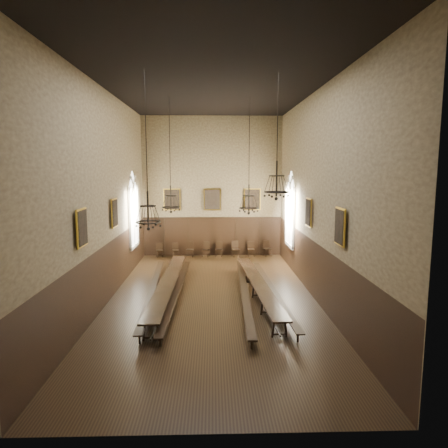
{
  "coord_description": "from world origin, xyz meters",
  "views": [
    {
      "loc": [
        0.02,
        -16.88,
        5.66
      ],
      "look_at": [
        0.55,
        1.5,
        3.11
      ],
      "focal_mm": 32.0,
      "sensor_mm": 36.0,
      "label": 1
    }
  ],
  "objects_px": {
    "bench_left_outer": "(153,291)",
    "chair_6": "(251,252)",
    "table_left": "(168,289)",
    "bench_left_inner": "(177,292)",
    "chair_3": "(206,252)",
    "chair_1": "(176,253)",
    "chandelier_back_left": "(171,200)",
    "bench_right_outer": "(272,292)",
    "chair_4": "(219,252)",
    "chair_7": "(267,251)",
    "chandelier_front_right": "(276,184)",
    "bench_right_inner": "(244,293)",
    "chair_2": "(190,252)",
    "chair_5": "(236,252)",
    "chandelier_front_left": "(148,213)",
    "table_right": "(258,290)",
    "chandelier_back_right": "(249,201)",
    "chair_0": "(160,253)"
  },
  "relations": [
    {
      "from": "chair_6",
      "to": "chandelier_front_left",
      "type": "bearing_deg",
      "value": -115.65
    },
    {
      "from": "chair_2",
      "to": "chandelier_back_right",
      "type": "height_order",
      "value": "chandelier_back_right"
    },
    {
      "from": "bench_right_inner",
      "to": "chandelier_front_left",
      "type": "bearing_deg",
      "value": -142.98
    },
    {
      "from": "chair_2",
      "to": "chair_4",
      "type": "xyz_separation_m",
      "value": [
        1.89,
        0.07,
        -0.01
      ]
    },
    {
      "from": "table_left",
      "to": "chair_6",
      "type": "bearing_deg",
      "value": 61.76
    },
    {
      "from": "chandelier_back_right",
      "to": "bench_left_inner",
      "type": "bearing_deg",
      "value": -146.91
    },
    {
      "from": "chair_0",
      "to": "bench_left_outer",
      "type": "bearing_deg",
      "value": -99.22
    },
    {
      "from": "chandelier_front_right",
      "to": "chair_4",
      "type": "bearing_deg",
      "value": 99.63
    },
    {
      "from": "chair_3",
      "to": "chair_7",
      "type": "height_order",
      "value": "chair_7"
    },
    {
      "from": "chandelier_back_left",
      "to": "chandelier_front_left",
      "type": "bearing_deg",
      "value": -93.38
    },
    {
      "from": "chandelier_front_left",
      "to": "chandelier_front_right",
      "type": "bearing_deg",
      "value": 3.34
    },
    {
      "from": "bench_right_outer",
      "to": "chair_4",
      "type": "xyz_separation_m",
      "value": [
        -2.21,
        8.59,
        0.02
      ]
    },
    {
      "from": "chair_1",
      "to": "bench_left_inner",
      "type": "bearing_deg",
      "value": -97.88
    },
    {
      "from": "bench_right_inner",
      "to": "chair_2",
      "type": "relative_size",
      "value": 10.53
    },
    {
      "from": "table_right",
      "to": "chair_2",
      "type": "xyz_separation_m",
      "value": [
        -3.47,
        8.38,
        -0.06
      ]
    },
    {
      "from": "bench_right_outer",
      "to": "chair_1",
      "type": "distance_m",
      "value": 9.95
    },
    {
      "from": "chair_6",
      "to": "chandelier_front_left",
      "type": "height_order",
      "value": "chandelier_front_left"
    },
    {
      "from": "table_left",
      "to": "bench_left_outer",
      "type": "distance_m",
      "value": 0.7
    },
    {
      "from": "chair_6",
      "to": "chandelier_front_left",
      "type": "xyz_separation_m",
      "value": [
        -4.78,
        -11.42,
        3.84
      ]
    },
    {
      "from": "bench_right_inner",
      "to": "chandelier_front_left",
      "type": "relative_size",
      "value": 1.97
    },
    {
      "from": "table_left",
      "to": "chair_6",
      "type": "distance_m",
      "value": 9.44
    },
    {
      "from": "chair_1",
      "to": "chandelier_back_left",
      "type": "xyz_separation_m",
      "value": [
        0.41,
        -6.5,
        3.94
      ]
    },
    {
      "from": "table_left",
      "to": "bench_right_inner",
      "type": "distance_m",
      "value": 3.35
    },
    {
      "from": "chandelier_back_left",
      "to": "bench_right_outer",
      "type": "bearing_deg",
      "value": -24.42
    },
    {
      "from": "chair_7",
      "to": "table_right",
      "type": "bearing_deg",
      "value": -120.27
    },
    {
      "from": "bench_right_inner",
      "to": "chandelier_back_right",
      "type": "bearing_deg",
      "value": 80.63
    },
    {
      "from": "chair_0",
      "to": "chandelier_back_right",
      "type": "bearing_deg",
      "value": -65.12
    },
    {
      "from": "chandelier_front_right",
      "to": "chandelier_back_left",
      "type": "bearing_deg",
      "value": 132.64
    },
    {
      "from": "chair_1",
      "to": "chair_7",
      "type": "xyz_separation_m",
      "value": [
        5.97,
        0.02,
        0.04
      ]
    },
    {
      "from": "table_right",
      "to": "chandelier_front_right",
      "type": "bearing_deg",
      "value": -83.47
    },
    {
      "from": "chair_4",
      "to": "chair_7",
      "type": "distance_m",
      "value": 3.16
    },
    {
      "from": "chair_3",
      "to": "chandelier_back_left",
      "type": "xyz_separation_m",
      "value": [
        -1.54,
        -6.45,
        3.92
      ]
    },
    {
      "from": "bench_left_inner",
      "to": "chair_5",
      "type": "bearing_deg",
      "value": 70.02
    },
    {
      "from": "chair_4",
      "to": "chair_6",
      "type": "xyz_separation_m",
      "value": [
        2.09,
        -0.01,
        -0.0
      ]
    },
    {
      "from": "bench_right_inner",
      "to": "chair_4",
      "type": "relative_size",
      "value": 10.84
    },
    {
      "from": "bench_left_outer",
      "to": "chair_6",
      "type": "distance_m",
      "value": 9.8
    },
    {
      "from": "chair_6",
      "to": "chandelier_front_right",
      "type": "distance_m",
      "value": 12.15
    },
    {
      "from": "bench_right_outer",
      "to": "chandelier_back_right",
      "type": "relative_size",
      "value": 1.81
    },
    {
      "from": "table_right",
      "to": "chair_7",
      "type": "height_order",
      "value": "chair_7"
    },
    {
      "from": "chair_7",
      "to": "chair_3",
      "type": "bearing_deg",
      "value": 161.24
    },
    {
      "from": "bench_left_inner",
      "to": "chair_3",
      "type": "height_order",
      "value": "chair_3"
    },
    {
      "from": "table_left",
      "to": "chandelier_front_right",
      "type": "bearing_deg",
      "value": -33.52
    },
    {
      "from": "chair_6",
      "to": "table_left",
      "type": "bearing_deg",
      "value": -121.17
    },
    {
      "from": "chandelier_front_left",
      "to": "bench_left_outer",
      "type": "bearing_deg",
      "value": 96.96
    },
    {
      "from": "bench_left_outer",
      "to": "chair_7",
      "type": "distance_m",
      "value": 10.42
    },
    {
      "from": "chair_6",
      "to": "chandelier_back_right",
      "type": "xyz_separation_m",
      "value": [
        -0.76,
        -6.39,
        3.83
      ]
    },
    {
      "from": "chair_1",
      "to": "chair_3",
      "type": "xyz_separation_m",
      "value": [
        1.96,
        -0.05,
        0.02
      ]
    },
    {
      "from": "bench_right_outer",
      "to": "chair_3",
      "type": "bearing_deg",
      "value": 109.74
    },
    {
      "from": "chair_7",
      "to": "chandelier_back_left",
      "type": "bearing_deg",
      "value": -150.2
    },
    {
      "from": "bench_left_inner",
      "to": "chandelier_front_right",
      "type": "height_order",
      "value": "chandelier_front_right"
    }
  ]
}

